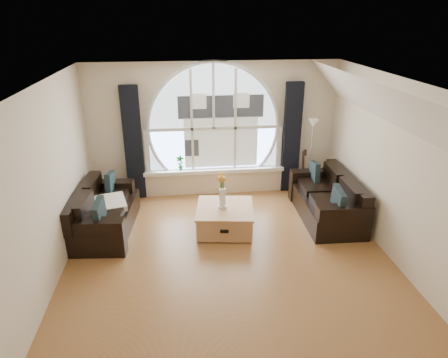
# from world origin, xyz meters

# --- Properties ---
(ground) EXTENTS (5.00, 5.50, 0.01)m
(ground) POSITION_xyz_m (0.00, 0.00, 0.00)
(ground) COLOR brown
(ground) RESTS_ON ground
(ceiling) EXTENTS (5.00, 5.50, 0.01)m
(ceiling) POSITION_xyz_m (0.00, 0.00, 2.70)
(ceiling) COLOR silver
(ceiling) RESTS_ON ground
(wall_back) EXTENTS (5.00, 0.01, 2.70)m
(wall_back) POSITION_xyz_m (0.00, 2.75, 1.35)
(wall_back) COLOR beige
(wall_back) RESTS_ON ground
(wall_front) EXTENTS (5.00, 0.01, 2.70)m
(wall_front) POSITION_xyz_m (0.00, -2.75, 1.35)
(wall_front) COLOR beige
(wall_front) RESTS_ON ground
(wall_left) EXTENTS (0.01, 5.50, 2.70)m
(wall_left) POSITION_xyz_m (-2.50, 0.00, 1.35)
(wall_left) COLOR beige
(wall_left) RESTS_ON ground
(wall_right) EXTENTS (0.01, 5.50, 2.70)m
(wall_right) POSITION_xyz_m (2.50, 0.00, 1.35)
(wall_right) COLOR beige
(wall_right) RESTS_ON ground
(attic_slope) EXTENTS (0.92, 5.50, 0.72)m
(attic_slope) POSITION_xyz_m (2.20, 0.00, 2.35)
(attic_slope) COLOR silver
(attic_slope) RESTS_ON ground
(arched_window) EXTENTS (2.60, 0.06, 2.15)m
(arched_window) POSITION_xyz_m (0.00, 2.72, 1.62)
(arched_window) COLOR silver
(arched_window) RESTS_ON wall_back
(window_sill) EXTENTS (2.90, 0.22, 0.08)m
(window_sill) POSITION_xyz_m (0.00, 2.65, 0.51)
(window_sill) COLOR white
(window_sill) RESTS_ON wall_back
(window_frame) EXTENTS (2.76, 0.08, 2.15)m
(window_frame) POSITION_xyz_m (0.00, 2.69, 1.62)
(window_frame) COLOR white
(window_frame) RESTS_ON wall_back
(neighbor_house) EXTENTS (1.70, 0.02, 1.50)m
(neighbor_house) POSITION_xyz_m (0.15, 2.71, 1.50)
(neighbor_house) COLOR silver
(neighbor_house) RESTS_ON wall_back
(curtain_left) EXTENTS (0.35, 0.12, 2.30)m
(curtain_left) POSITION_xyz_m (-1.60, 2.63, 1.15)
(curtain_left) COLOR black
(curtain_left) RESTS_ON ground
(curtain_right) EXTENTS (0.35, 0.12, 2.30)m
(curtain_right) POSITION_xyz_m (1.60, 2.63, 1.15)
(curtain_right) COLOR black
(curtain_right) RESTS_ON ground
(sofa_left) EXTENTS (1.04, 1.85, 0.79)m
(sofa_left) POSITION_xyz_m (-2.04, 1.31, 0.40)
(sofa_left) COLOR black
(sofa_left) RESTS_ON ground
(sofa_right) EXTENTS (0.97, 1.86, 0.82)m
(sofa_right) POSITION_xyz_m (1.95, 1.33, 0.40)
(sofa_right) COLOR black
(sofa_right) RESTS_ON ground
(coffee_chest) EXTENTS (1.09, 1.09, 0.47)m
(coffee_chest) POSITION_xyz_m (0.04, 1.09, 0.24)
(coffee_chest) COLOR #B27849
(coffee_chest) RESTS_ON ground
(throw_blanket) EXTENTS (0.68, 0.68, 0.10)m
(throw_blanket) POSITION_xyz_m (-1.95, 1.35, 0.50)
(throw_blanket) COLOR silver
(throw_blanket) RESTS_ON sofa_left
(vase_flowers) EXTENTS (0.24, 0.24, 0.70)m
(vase_flowers) POSITION_xyz_m (-0.00, 1.10, 0.82)
(vase_flowers) COLOR white
(vase_flowers) RESTS_ON coffee_chest
(floor_lamp) EXTENTS (0.24, 0.24, 1.60)m
(floor_lamp) POSITION_xyz_m (1.96, 2.41, 0.80)
(floor_lamp) COLOR #B2B2B2
(floor_lamp) RESTS_ON ground
(guitar) EXTENTS (0.38, 0.26, 1.06)m
(guitar) POSITION_xyz_m (1.75, 2.27, 0.53)
(guitar) COLOR #986125
(guitar) RESTS_ON ground
(potted_plant) EXTENTS (0.18, 0.14, 0.31)m
(potted_plant) POSITION_xyz_m (-0.70, 2.65, 0.70)
(potted_plant) COLOR #1E6023
(potted_plant) RESTS_ON window_sill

